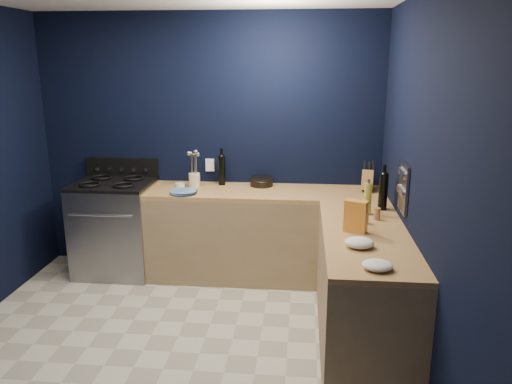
# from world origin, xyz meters

# --- Properties ---
(floor) EXTENTS (3.50, 3.50, 0.02)m
(floor) POSITION_xyz_m (0.00, 0.00, -0.01)
(floor) COLOR #B8B3A1
(floor) RESTS_ON ground
(wall_back) EXTENTS (3.50, 0.02, 2.60)m
(wall_back) POSITION_xyz_m (0.00, 1.76, 1.30)
(wall_back) COLOR black
(wall_back) RESTS_ON ground
(wall_right) EXTENTS (0.02, 3.50, 2.60)m
(wall_right) POSITION_xyz_m (1.76, 0.00, 1.30)
(wall_right) COLOR black
(wall_right) RESTS_ON ground
(wall_front) EXTENTS (3.50, 0.02, 2.60)m
(wall_front) POSITION_xyz_m (0.00, -1.76, 1.30)
(wall_front) COLOR black
(wall_front) RESTS_ON ground
(cab_back) EXTENTS (2.30, 0.63, 0.86)m
(cab_back) POSITION_xyz_m (0.60, 1.44, 0.43)
(cab_back) COLOR #937957
(cab_back) RESTS_ON floor
(top_back) EXTENTS (2.30, 0.63, 0.04)m
(top_back) POSITION_xyz_m (0.60, 1.44, 0.88)
(top_back) COLOR brown
(top_back) RESTS_ON cab_back
(cab_right) EXTENTS (0.63, 1.67, 0.86)m
(cab_right) POSITION_xyz_m (1.44, 0.29, 0.43)
(cab_right) COLOR #937957
(cab_right) RESTS_ON floor
(top_right) EXTENTS (0.63, 1.67, 0.04)m
(top_right) POSITION_xyz_m (1.44, 0.29, 0.88)
(top_right) COLOR brown
(top_right) RESTS_ON cab_right
(gas_range) EXTENTS (0.76, 0.66, 0.92)m
(gas_range) POSITION_xyz_m (-0.93, 1.42, 0.46)
(gas_range) COLOR gray
(gas_range) RESTS_ON floor
(oven_door) EXTENTS (0.59, 0.02, 0.42)m
(oven_door) POSITION_xyz_m (-0.93, 1.10, 0.45)
(oven_door) COLOR black
(oven_door) RESTS_ON gas_range
(cooktop) EXTENTS (0.76, 0.66, 0.03)m
(cooktop) POSITION_xyz_m (-0.93, 1.42, 0.94)
(cooktop) COLOR black
(cooktop) RESTS_ON gas_range
(backguard) EXTENTS (0.76, 0.06, 0.20)m
(backguard) POSITION_xyz_m (-0.93, 1.72, 1.04)
(backguard) COLOR black
(backguard) RESTS_ON gas_range
(spice_panel) EXTENTS (0.02, 0.28, 0.38)m
(spice_panel) POSITION_xyz_m (1.74, 0.55, 1.18)
(spice_panel) COLOR gray
(spice_panel) RESTS_ON wall_right
(wall_outlet) EXTENTS (0.09, 0.02, 0.13)m
(wall_outlet) POSITION_xyz_m (0.00, 1.74, 1.08)
(wall_outlet) COLOR white
(wall_outlet) RESTS_ON wall_back
(plate_stack) EXTENTS (0.29, 0.29, 0.03)m
(plate_stack) POSITION_xyz_m (-0.17, 1.24, 0.92)
(plate_stack) COLOR #4873AD
(plate_stack) RESTS_ON top_back
(ramekin) EXTENTS (0.10, 0.10, 0.04)m
(ramekin) POSITION_xyz_m (-0.26, 1.51, 0.92)
(ramekin) COLOR white
(ramekin) RESTS_ON top_back
(utensil_crock) EXTENTS (0.15, 0.15, 0.14)m
(utensil_crock) POSITION_xyz_m (-0.12, 1.51, 0.97)
(utensil_crock) COLOR #EFEFBF
(utensil_crock) RESTS_ON top_back
(wine_bottle_back) EXTENTS (0.10, 0.10, 0.29)m
(wine_bottle_back) POSITION_xyz_m (0.14, 1.63, 1.05)
(wine_bottle_back) COLOR black
(wine_bottle_back) RESTS_ON top_back
(lemon_basket) EXTENTS (0.29, 0.29, 0.09)m
(lemon_basket) POSITION_xyz_m (0.55, 1.62, 0.94)
(lemon_basket) COLOR black
(lemon_basket) RESTS_ON top_back
(knife_block) EXTENTS (0.15, 0.25, 0.24)m
(knife_block) POSITION_xyz_m (1.59, 1.54, 1.00)
(knife_block) COLOR brown
(knife_block) RESTS_ON top_back
(wine_bottle_right) EXTENTS (0.09, 0.09, 0.31)m
(wine_bottle_right) POSITION_xyz_m (1.64, 0.90, 1.05)
(wine_bottle_right) COLOR black
(wine_bottle_right) RESTS_ON top_right
(oil_bottle) EXTENTS (0.07, 0.07, 0.26)m
(oil_bottle) POSITION_xyz_m (1.50, 0.75, 1.03)
(oil_bottle) COLOR #9BA235
(oil_bottle) RESTS_ON top_right
(spice_jar_near) EXTENTS (0.06, 0.06, 0.10)m
(spice_jar_near) POSITION_xyz_m (1.46, 0.50, 0.95)
(spice_jar_near) COLOR olive
(spice_jar_near) RESTS_ON top_right
(spice_jar_far) EXTENTS (0.06, 0.06, 0.10)m
(spice_jar_far) POSITION_xyz_m (1.56, 0.60, 0.95)
(spice_jar_far) COLOR olive
(spice_jar_far) RESTS_ON top_right
(crouton_bag) EXTENTS (0.18, 0.13, 0.24)m
(crouton_bag) POSITION_xyz_m (1.36, 0.30, 1.02)
(crouton_bag) COLOR #CA5127
(crouton_bag) RESTS_ON top_right
(towel_front) EXTENTS (0.21, 0.18, 0.07)m
(towel_front) POSITION_xyz_m (1.35, -0.02, 0.94)
(towel_front) COLOR white
(towel_front) RESTS_ON top_right
(towel_end) EXTENTS (0.23, 0.21, 0.06)m
(towel_end) POSITION_xyz_m (1.42, -0.39, 0.93)
(towel_end) COLOR white
(towel_end) RESTS_ON top_right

